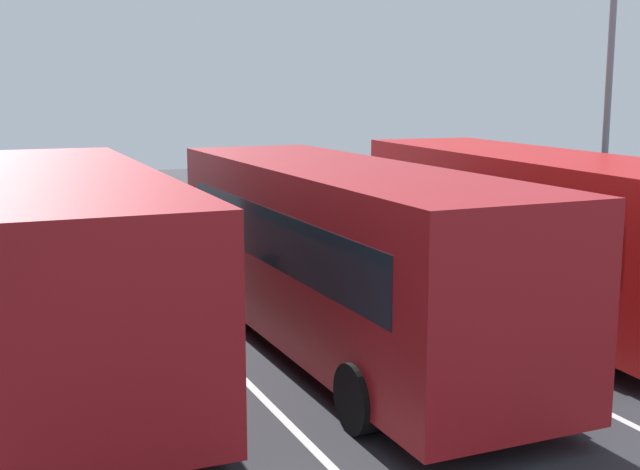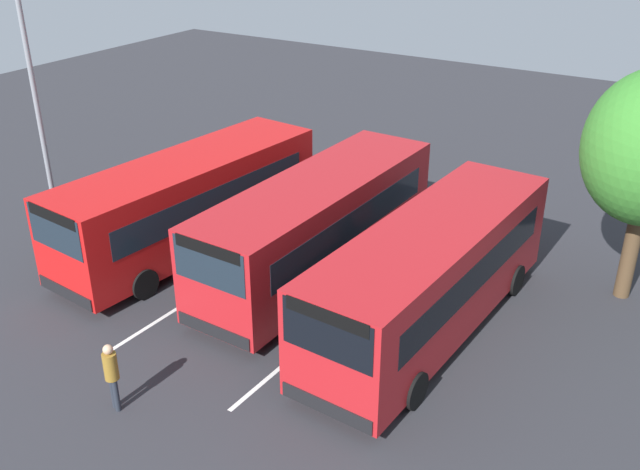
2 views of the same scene
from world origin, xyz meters
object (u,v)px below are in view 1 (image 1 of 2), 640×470
(bus_center_left, at_px, (342,251))
(street_lamp, at_px, (604,57))
(bus_center_right, at_px, (71,261))
(pedestrian, at_px, (220,220))
(bus_far_left, at_px, (530,225))

(bus_center_left, xyz_separation_m, street_lamp, (2.76, -7.96, 3.25))
(street_lamp, bearing_deg, bus_center_right, -6.33)
(pedestrian, bearing_deg, bus_center_left, 16.29)
(bus_center_left, distance_m, pedestrian, 7.78)
(bus_center_left, bearing_deg, bus_center_right, 77.72)
(bus_far_left, xyz_separation_m, street_lamp, (2.05, -3.57, 3.25))
(bus_center_left, height_order, street_lamp, street_lamp)
(bus_far_left, distance_m, pedestrian, 8.02)
(bus_far_left, relative_size, bus_center_left, 1.01)
(bus_center_left, bearing_deg, bus_far_left, -78.90)
(bus_center_right, height_order, pedestrian, bus_center_right)
(bus_far_left, distance_m, bus_center_right, 8.48)
(bus_far_left, xyz_separation_m, pedestrian, (7.02, 3.83, -0.65))
(pedestrian, distance_m, street_lamp, 9.72)
(bus_far_left, distance_m, bus_center_left, 4.45)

